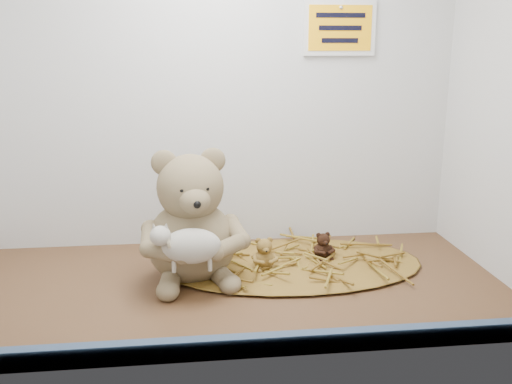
{
  "coord_description": "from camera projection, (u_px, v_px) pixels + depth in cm",
  "views": [
    {
      "loc": [
        -7.87,
        -114.91,
        51.1
      ],
      "look_at": [
        5.74,
        1.68,
        20.59
      ],
      "focal_mm": 40.0,
      "sensor_mm": 36.0,
      "label": 1
    }
  ],
  "objects": [
    {
      "name": "straw_bed",
      "position": [
        294.0,
        264.0,
        1.35
      ],
      "size": [
        61.3,
        35.59,
        1.19
      ],
      "primitive_type": "ellipsoid",
      "color": "brown",
      "rests_on": "shelf_floor"
    },
    {
      "name": "wall_sign",
      "position": [
        340.0,
        28.0,
        1.42
      ],
      "size": [
        16.0,
        1.2,
        11.0
      ],
      "primitive_type": "cube",
      "color": "#FFAA0D",
      "rests_on": "back_wall"
    },
    {
      "name": "main_teddy",
      "position": [
        191.0,
        215.0,
        1.25
      ],
      "size": [
        26.99,
        28.11,
        29.42
      ],
      "primitive_type": null,
      "rotation": [
        0.0,
        0.0,
        0.14
      ],
      "color": "#826B50",
      "rests_on": "shelf_floor"
    },
    {
      "name": "front_rail",
      "position": [
        243.0,
        346.0,
        0.96
      ],
      "size": [
        119.28,
        2.2,
        3.6
      ],
      "primitive_type": "cube",
      "color": "#3B5171",
      "rests_on": "shelf_floor"
    },
    {
      "name": "mini_teddy_brown",
      "position": [
        323.0,
        244.0,
        1.37
      ],
      "size": [
        5.99,
        6.24,
        6.47
      ],
      "primitive_type": null,
      "rotation": [
        0.0,
        0.0,
        0.15
      ],
      "color": "black",
      "rests_on": "straw_bed"
    },
    {
      "name": "alcove_shell",
      "position": [
        225.0,
        74.0,
        1.22
      ],
      "size": [
        120.4,
        60.2,
        90.4
      ],
      "color": "#472C18",
      "rests_on": "ground"
    },
    {
      "name": "mini_teddy_tan",
      "position": [
        264.0,
        252.0,
        1.31
      ],
      "size": [
        6.55,
        6.85,
        7.46
      ],
      "primitive_type": null,
      "rotation": [
        0.0,
        0.0,
        0.09
      ],
      "color": "olive",
      "rests_on": "straw_bed"
    },
    {
      "name": "toy_lamb",
      "position": [
        191.0,
        246.0,
        1.16
      ],
      "size": [
        15.82,
        9.65,
        10.22
      ],
      "primitive_type": null,
      "color": "#B4B2A1",
      "rests_on": "main_teddy"
    }
  ]
}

